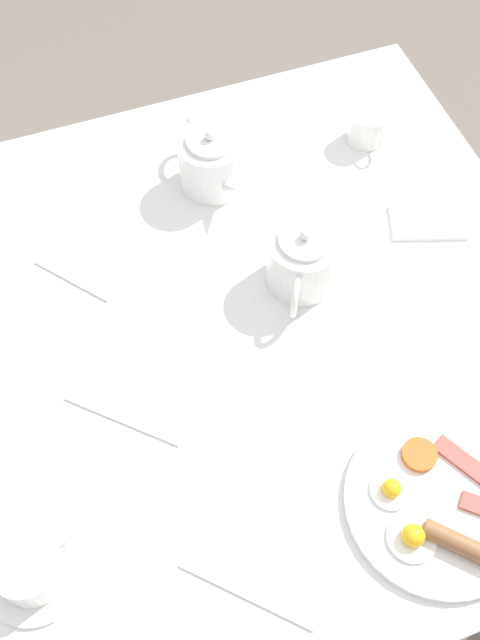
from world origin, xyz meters
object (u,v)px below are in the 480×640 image
at_px(spoon_for_tea, 73,279).
at_px(fork_by_plate, 122,418).
at_px(breakfast_plate, 439,505).
at_px(teacup_with_saucer_left, 31,569).
at_px(napkin_folded, 428,222).
at_px(creamer_jug, 368,127).
at_px(knife_by_plate, 247,593).
at_px(teapot_near, 211,161).
at_px(teapot_far, 302,260).

bearing_deg(spoon_for_tea, fork_by_plate, 2.53).
relative_size(breakfast_plate, teacup_with_saucer_left, 1.95).
distance_m(napkin_folded, fork_by_plate, 0.61).
bearing_deg(creamer_jug, fork_by_plate, -55.58).
bearing_deg(knife_by_plate, napkin_folded, 132.89).
height_order(fork_by_plate, spoon_for_tea, same).
bearing_deg(napkin_folded, creamer_jug, -175.41).
bearing_deg(creamer_jug, knife_by_plate, -35.34).
xyz_separation_m(napkin_folded, fork_by_plate, (0.17, -0.59, -0.00)).
distance_m(teapot_near, teapot_far, 0.26).
bearing_deg(teacup_with_saucer_left, teapot_far, 122.17).
height_order(breakfast_plate, creamer_jug, creamer_jug).
bearing_deg(creamer_jug, napkin_folded, 4.59).
relative_size(teacup_with_saucer_left, napkin_folded, 0.92).
xyz_separation_m(teapot_far, creamer_jug, (-0.25, 0.23, -0.02)).
bearing_deg(teapot_near, breakfast_plate, 0.43).
bearing_deg(creamer_jug, teapot_near, -89.86).
bearing_deg(teapot_far, fork_by_plate, 143.75).
xyz_separation_m(teapot_far, spoon_for_tea, (-0.12, -0.35, -0.05)).
bearing_deg(napkin_folded, knife_by_plate, -47.11).
relative_size(teacup_with_saucer_left, spoon_for_tea, 1.07).
xyz_separation_m(breakfast_plate, teapot_near, (-0.66, -0.10, 0.04)).
bearing_deg(creamer_jug, spoon_for_tea, -77.96).
bearing_deg(spoon_for_tea, napkin_folded, 81.21).
xyz_separation_m(teapot_far, knife_by_plate, (0.43, -0.25, -0.05)).
distance_m(breakfast_plate, teacup_with_saucer_left, 0.54).
xyz_separation_m(breakfast_plate, fork_by_plate, (-0.27, -0.37, -0.01)).
bearing_deg(fork_by_plate, spoon_for_tea, -177.47).
xyz_separation_m(teapot_near, napkin_folded, (0.22, 0.32, -0.05)).
distance_m(breakfast_plate, fork_by_plate, 0.46).
distance_m(creamer_jug, fork_by_plate, 0.69).
height_order(teapot_near, fork_by_plate, teapot_near).
bearing_deg(teapot_near, teacup_with_saucer_left, -45.85).
height_order(fork_by_plate, knife_by_plate, same).
distance_m(fork_by_plate, knife_by_plate, 0.30).
height_order(teapot_far, napkin_folded, teapot_far).
xyz_separation_m(teacup_with_saucer_left, creamer_jug, (-0.56, 0.73, 0.00)).
distance_m(breakfast_plate, knife_by_plate, 0.28).
bearing_deg(spoon_for_tea, breakfast_plate, 35.35).
bearing_deg(breakfast_plate, creamer_jug, 163.34).
distance_m(breakfast_plate, teapot_far, 0.42).
bearing_deg(teapot_far, teapot_near, 46.43).
height_order(breakfast_plate, fork_by_plate, breakfast_plate).
distance_m(breakfast_plate, napkin_folded, 0.50).
bearing_deg(napkin_folded, spoon_for_tea, -98.79).
bearing_deg(teapot_far, breakfast_plate, -144.45).
xyz_separation_m(teapot_far, fork_by_plate, (0.14, -0.34, -0.05)).
relative_size(breakfast_plate, teapot_near, 1.29).
relative_size(teapot_far, creamer_jug, 1.96).
xyz_separation_m(teacup_with_saucer_left, spoon_for_tea, (-0.44, 0.15, -0.03)).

